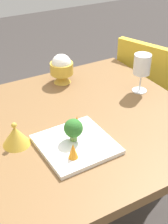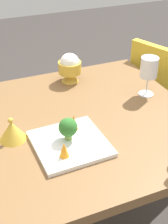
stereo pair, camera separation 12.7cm
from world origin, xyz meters
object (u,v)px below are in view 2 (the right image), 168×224
(wine_glass, at_px, (149,68))
(carrot_garnish_left, at_px, (74,122))
(chair_by_wall, at_px, (165,98))
(carrot_garnish_right, at_px, (64,150))
(rice_bowl, at_px, (70,67))
(broccoli_floret, at_px, (68,128))
(rice_bowl_lid, at_px, (12,131))
(serving_plate, at_px, (70,144))

(wine_glass, relative_size, carrot_garnish_left, 2.89)
(chair_by_wall, height_order, carrot_garnish_right, chair_by_wall)
(rice_bowl, bearing_deg, carrot_garnish_right, -22.65)
(broccoli_floret, bearing_deg, carrot_garnish_right, -28.86)
(chair_by_wall, height_order, wine_glass, wine_glass)
(chair_by_wall, bearing_deg, rice_bowl_lid, -92.25)
(rice_bowl_lid, height_order, broccoli_floret, broccoli_floret)
(rice_bowl, bearing_deg, broccoli_floret, -21.44)
(rice_bowl, bearing_deg, chair_by_wall, 86.83)
(broccoli_floret, bearing_deg, serving_plate, -1.37)
(rice_bowl, bearing_deg, rice_bowl_lid, -45.36)
(broccoli_floret, bearing_deg, rice_bowl, 158.56)
(chair_by_wall, height_order, rice_bowl, rice_bowl)
(rice_bowl, distance_m, carrot_garnish_left, 0.43)
(chair_by_wall, distance_m, rice_bowl_lid, 1.01)
(rice_bowl_lid, bearing_deg, carrot_garnish_left, 77.10)
(wine_glass, xyz_separation_m, broccoli_floret, (0.19, -0.45, -0.06))
(chair_by_wall, xyz_separation_m, broccoli_floret, (0.42, -0.75, 0.28))
(rice_bowl_lid, distance_m, carrot_garnish_left, 0.23)
(chair_by_wall, distance_m, wine_glass, 0.50)
(carrot_garnish_left, bearing_deg, rice_bowl, 161.18)
(wine_glass, height_order, carrot_garnish_right, wine_glass)
(rice_bowl, bearing_deg, carrot_garnish_left, -18.82)
(serving_plate, distance_m, broccoli_floret, 0.06)
(serving_plate, distance_m, carrot_garnish_left, 0.09)
(carrot_garnish_right, bearing_deg, wine_glass, 119.20)
(rice_bowl, distance_m, serving_plate, 0.50)
(wine_glass, height_order, rice_bowl, wine_glass)
(chair_by_wall, relative_size, carrot_garnish_left, 13.74)
(carrot_garnish_left, height_order, carrot_garnish_right, carrot_garnish_left)
(broccoli_floret, height_order, carrot_garnish_left, broccoli_floret)
(rice_bowl, height_order, carrot_garnish_left, rice_bowl)
(wine_glass, distance_m, rice_bowl_lid, 0.64)
(rice_bowl_lid, relative_size, carrot_garnish_right, 1.79)
(rice_bowl, relative_size, rice_bowl_lid, 1.42)
(carrot_garnish_left, bearing_deg, chair_by_wall, 117.72)
(chair_by_wall, distance_m, rice_bowl, 0.64)
(rice_bowl, height_order, broccoli_floret, rice_bowl)
(wine_glass, distance_m, broccoli_floret, 0.49)
(rice_bowl, xyz_separation_m, serving_plate, (0.47, -0.18, -0.07))
(rice_bowl_lid, xyz_separation_m, carrot_garnish_right, (0.18, 0.13, 0.01))
(rice_bowl_lid, bearing_deg, chair_by_wall, 109.11)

